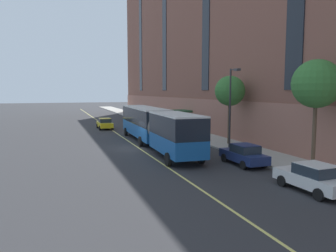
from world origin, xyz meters
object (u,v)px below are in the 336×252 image
(city_bus, at_px, (154,125))
(street_lamp, at_px, (231,101))
(street_tree_mid_block, at_px, (230,91))
(street_tree_near_corner, at_px, (316,84))
(parked_car_champagne_4, at_px, (182,133))
(parked_car_navy_0, at_px, (161,127))
(parked_car_black_3, at_px, (131,117))
(parked_car_navy_6, at_px, (244,155))
(taxi_cab, at_px, (105,124))
(fire_hydrant, at_px, (247,151))
(parked_car_darkgray_1, at_px, (143,121))
(parked_car_white_2, at_px, (313,178))

(city_bus, relative_size, street_lamp, 2.83)
(street_tree_mid_block, distance_m, street_lamp, 3.62)
(city_bus, distance_m, street_tree_near_corner, 15.62)
(parked_car_champagne_4, relative_size, street_tree_mid_block, 0.66)
(parked_car_navy_0, xyz_separation_m, parked_car_black_3, (-0.02, 17.87, -0.00))
(parked_car_navy_6, bearing_deg, parked_car_navy_0, 89.96)
(street_tree_near_corner, xyz_separation_m, street_tree_mid_block, (-0.00, 11.45, -0.48))
(taxi_cab, bearing_deg, street_tree_mid_block, -61.90)
(city_bus, distance_m, street_tree_mid_block, 8.31)
(taxi_cab, bearing_deg, parked_car_navy_0, -47.57)
(parked_car_champagne_4, bearing_deg, parked_car_navy_0, 91.49)
(parked_car_navy_0, bearing_deg, street_tree_mid_block, -73.05)
(parked_car_black_3, height_order, parked_car_navy_6, same)
(parked_car_black_3, relative_size, fire_hydrant, 6.16)
(parked_car_champagne_4, height_order, street_tree_mid_block, street_tree_mid_block)
(street_tree_near_corner, distance_m, fire_hydrant, 7.88)
(parked_car_darkgray_1, height_order, taxi_cab, same)
(parked_car_white_2, distance_m, parked_car_black_3, 44.60)
(taxi_cab, bearing_deg, parked_car_navy_6, -76.72)
(street_lamp, bearing_deg, parked_car_navy_6, -109.93)
(parked_car_white_2, height_order, parked_car_navy_6, same)
(parked_car_white_2, xyz_separation_m, street_lamp, (1.87, 12.12, 3.81))
(parked_car_darkgray_1, xyz_separation_m, fire_hydrant, (1.75, -27.03, -0.29))
(parked_car_white_2, bearing_deg, parked_car_champagne_4, 89.49)
(parked_car_champagne_4, height_order, parked_car_navy_6, same)
(parked_car_navy_0, height_order, parked_car_navy_6, same)
(parked_car_white_2, xyz_separation_m, street_tree_mid_block, (3.50, 15.23, 4.66))
(parked_car_white_2, xyz_separation_m, parked_car_black_3, (-0.03, 44.60, -0.00))
(city_bus, height_order, parked_car_navy_0, city_bus)
(parked_car_navy_0, xyz_separation_m, street_tree_near_corner, (3.50, -22.94, 5.14))
(street_tree_mid_block, distance_m, fire_hydrant, 7.96)
(parked_car_darkgray_1, bearing_deg, taxi_cab, -157.70)
(parked_car_champagne_4, bearing_deg, street_tree_near_corner, -78.19)
(parked_car_navy_6, xyz_separation_m, street_tree_near_corner, (3.52, -3.10, 5.14))
(parked_car_white_2, bearing_deg, street_lamp, 81.20)
(parked_car_navy_0, distance_m, parked_car_white_2, 26.73)
(parked_car_black_3, relative_size, street_tree_mid_block, 0.65)
(parked_car_navy_6, distance_m, fire_hydrant, 2.97)
(parked_car_black_3, distance_m, fire_hydrant, 35.41)
(fire_hydrant, bearing_deg, street_lamp, 88.01)
(parked_car_navy_6, distance_m, taxi_cab, 27.51)
(city_bus, relative_size, fire_hydrant, 28.73)
(city_bus, relative_size, parked_car_navy_0, 4.59)
(parked_car_black_3, height_order, fire_hydrant, parked_car_black_3)
(parked_car_champagne_4, bearing_deg, parked_car_black_3, 90.47)
(parked_car_white_2, xyz_separation_m, taxi_cab, (-6.34, 33.66, 0.00))
(fire_hydrant, bearing_deg, parked_car_navy_6, -127.42)
(parked_car_navy_0, relative_size, fire_hydrant, 6.26)
(parked_car_white_2, xyz_separation_m, fire_hydrant, (1.77, 9.23, -0.29))
(parked_car_black_3, height_order, street_tree_mid_block, street_tree_mid_block)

